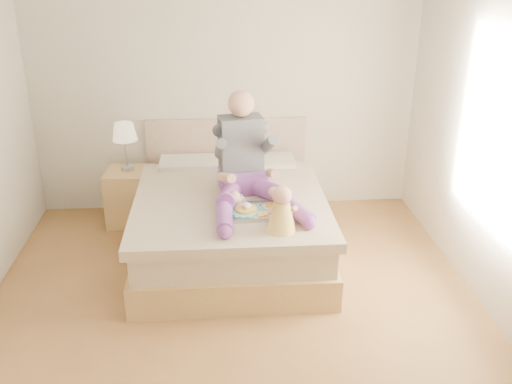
{
  "coord_description": "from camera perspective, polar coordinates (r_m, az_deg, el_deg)",
  "views": [
    {
      "loc": [
        -0.11,
        -3.75,
        2.67
      ],
      "look_at": [
        0.22,
        0.76,
        0.71
      ],
      "focal_mm": 40.0,
      "sensor_mm": 36.0,
      "label": 1
    }
  ],
  "objects": [
    {
      "name": "room",
      "position": [
        3.94,
        -1.24,
        6.23
      ],
      "size": [
        4.02,
        4.22,
        2.71
      ],
      "color": "brown",
      "rests_on": "ground"
    },
    {
      "name": "bed",
      "position": [
        5.38,
        -2.61,
        -2.6
      ],
      "size": [
        1.7,
        2.18,
        1.0
      ],
      "color": "#A9854F",
      "rests_on": "ground"
    },
    {
      "name": "nightstand",
      "position": [
        6.01,
        -12.36,
        -0.5
      ],
      "size": [
        0.5,
        0.45,
        0.58
      ],
      "rotation": [
        0.0,
        0.0,
        -0.07
      ],
      "color": "#A9854F",
      "rests_on": "ground"
    },
    {
      "name": "lamp",
      "position": [
        5.82,
        -13.01,
        5.63
      ],
      "size": [
        0.24,
        0.24,
        0.49
      ],
      "color": "#ACAFB3",
      "rests_on": "nightstand"
    },
    {
      "name": "adult",
      "position": [
        5.0,
        -1.01,
        2.52
      ],
      "size": [
        0.8,
        1.2,
        0.95
      ],
      "rotation": [
        0.0,
        0.0,
        0.17
      ],
      "color": "#793B95",
      "rests_on": "bed"
    },
    {
      "name": "tray",
      "position": [
        4.78,
        0.15,
        -1.72
      ],
      "size": [
        0.49,
        0.39,
        0.14
      ],
      "rotation": [
        0.0,
        0.0,
        0.05
      ],
      "color": "#ACAFB3",
      "rests_on": "bed"
    },
    {
      "name": "baby",
      "position": [
        4.44,
        2.54,
        -2.06
      ],
      "size": [
        0.25,
        0.34,
        0.38
      ],
      "rotation": [
        0.0,
        0.0,
        0.12
      ],
      "color": "#EEBE4B",
      "rests_on": "bed"
    }
  ]
}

